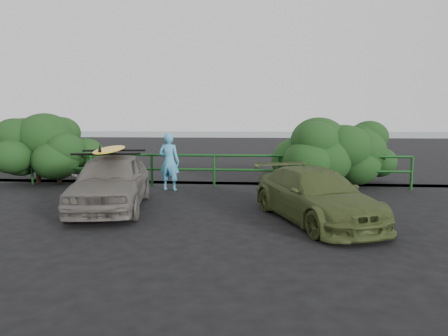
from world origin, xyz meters
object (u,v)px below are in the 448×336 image
(olive_vehicle, at_px, (315,195))
(man, at_px, (169,162))
(sedan, at_px, (111,181))
(surfboard, at_px, (110,149))
(guardrail, at_px, (183,170))

(olive_vehicle, height_order, man, man)
(sedan, relative_size, olive_vehicle, 1.03)
(man, height_order, surfboard, man)
(man, relative_size, surfboard, 0.64)
(olive_vehicle, height_order, surfboard, surfboard)
(olive_vehicle, xyz_separation_m, man, (-3.85, 3.36, 0.32))
(guardrail, height_order, surfboard, surfboard)
(sedan, bearing_deg, man, 61.91)
(sedan, height_order, man, man)
(guardrail, distance_m, olive_vehicle, 5.39)
(guardrail, xyz_separation_m, olive_vehicle, (3.57, -4.04, 0.03))
(sedan, relative_size, man, 2.26)
(guardrail, bearing_deg, olive_vehicle, -48.54)
(sedan, xyz_separation_m, man, (0.83, 2.56, 0.20))
(olive_vehicle, relative_size, man, 2.19)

